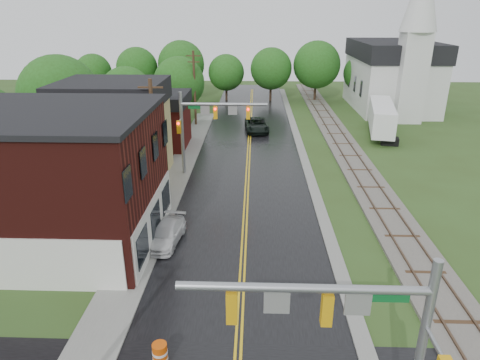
# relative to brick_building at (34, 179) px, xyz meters

# --- Properties ---
(main_road) EXTENTS (10.00, 90.00, 0.02)m
(main_road) POSITION_rel_brick_building_xyz_m (12.48, 15.00, -4.15)
(main_road) COLOR black
(main_road) RESTS_ON ground
(curb_right) EXTENTS (0.80, 70.00, 0.12)m
(curb_right) POSITION_rel_brick_building_xyz_m (17.88, 20.00, -4.15)
(curb_right) COLOR gray
(curb_right) RESTS_ON ground
(sidewalk_left) EXTENTS (2.40, 50.00, 0.12)m
(sidewalk_left) POSITION_rel_brick_building_xyz_m (6.28, 10.00, -4.15)
(sidewalk_left) COLOR gray
(sidewalk_left) RESTS_ON ground
(brick_building) EXTENTS (14.30, 10.30, 8.30)m
(brick_building) POSITION_rel_brick_building_xyz_m (0.00, 0.00, 0.00)
(brick_building) COLOR #41110D
(brick_building) RESTS_ON ground
(yellow_house) EXTENTS (8.00, 7.00, 6.40)m
(yellow_house) POSITION_rel_brick_building_xyz_m (1.48, 11.00, -0.95)
(yellow_house) COLOR tan
(yellow_house) RESTS_ON ground
(darkred_building) EXTENTS (7.00, 6.00, 4.40)m
(darkred_building) POSITION_rel_brick_building_xyz_m (2.48, 20.00, -1.95)
(darkred_building) COLOR #3F0F0C
(darkred_building) RESTS_ON ground
(church) EXTENTS (10.40, 18.40, 20.00)m
(church) POSITION_rel_brick_building_xyz_m (32.48, 38.74, 1.68)
(church) COLOR silver
(church) RESTS_ON ground
(railroad) EXTENTS (3.20, 80.00, 0.30)m
(railroad) POSITION_rel_brick_building_xyz_m (22.48, 20.00, -4.05)
(railroad) COLOR #59544C
(railroad) RESTS_ON ground
(traffic_signal_near) EXTENTS (7.34, 0.30, 7.20)m
(traffic_signal_near) POSITION_rel_brick_building_xyz_m (15.96, -13.00, 0.82)
(traffic_signal_near) COLOR gray
(traffic_signal_near) RESTS_ON ground
(traffic_signal_far) EXTENTS (7.34, 0.43, 7.20)m
(traffic_signal_far) POSITION_rel_brick_building_xyz_m (9.01, 12.00, 0.82)
(traffic_signal_far) COLOR gray
(traffic_signal_far) RESTS_ON ground
(utility_pole_b) EXTENTS (1.80, 0.28, 9.00)m
(utility_pole_b) POSITION_rel_brick_building_xyz_m (5.68, 7.00, 0.57)
(utility_pole_b) COLOR #382616
(utility_pole_b) RESTS_ON ground
(utility_pole_c) EXTENTS (1.80, 0.28, 9.00)m
(utility_pole_c) POSITION_rel_brick_building_xyz_m (5.68, 29.00, 0.57)
(utility_pole_c) COLOR #382616
(utility_pole_c) RESTS_ON ground
(tree_left_b) EXTENTS (7.60, 7.60, 9.69)m
(tree_left_b) POSITION_rel_brick_building_xyz_m (-5.36, 16.90, 1.57)
(tree_left_b) COLOR black
(tree_left_b) RESTS_ON ground
(tree_left_c) EXTENTS (6.00, 6.00, 7.65)m
(tree_left_c) POSITION_rel_brick_building_xyz_m (-1.36, 24.90, 0.36)
(tree_left_c) COLOR black
(tree_left_c) RESTS_ON ground
(tree_left_e) EXTENTS (6.40, 6.40, 8.16)m
(tree_left_e) POSITION_rel_brick_building_xyz_m (3.64, 30.90, 0.66)
(tree_left_e) COLOR black
(tree_left_e) RESTS_ON ground
(suv_dark) EXTENTS (3.04, 5.77, 1.55)m
(suv_dark) POSITION_rel_brick_building_xyz_m (13.28, 26.29, -3.38)
(suv_dark) COLOR black
(suv_dark) RESTS_ON ground
(pickup_white) EXTENTS (2.19, 4.37, 1.22)m
(pickup_white) POSITION_rel_brick_building_xyz_m (7.68, -0.00, -3.54)
(pickup_white) COLOR silver
(pickup_white) RESTS_ON ground
(semi_trailer) EXTENTS (4.54, 11.23, 3.54)m
(semi_trailer) POSITION_rel_brick_building_xyz_m (27.52, 25.45, -2.02)
(semi_trailer) COLOR black
(semi_trailer) RESTS_ON ground
(construction_barrel) EXTENTS (0.62, 0.62, 1.08)m
(construction_barrel) POSITION_rel_brick_building_xyz_m (9.37, -9.83, -3.61)
(construction_barrel) COLOR #CB4A09
(construction_barrel) RESTS_ON ground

